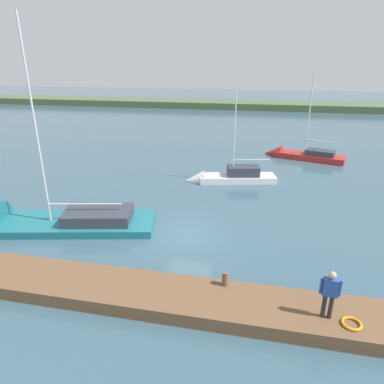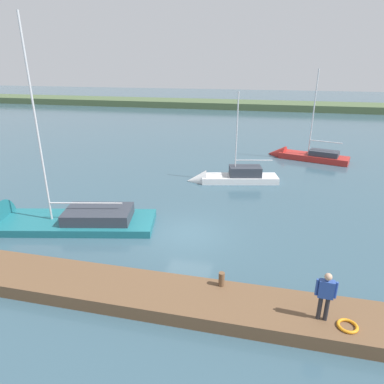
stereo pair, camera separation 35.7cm
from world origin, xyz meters
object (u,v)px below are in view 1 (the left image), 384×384
Objects in this scene: life_ring_buoy at (352,324)px; sailboat_far_left at (32,225)px; sailboat_far_right at (226,179)px; sailboat_inner_slip at (299,156)px; mooring_post_far at (225,279)px; person_on_dock at (330,291)px.

sailboat_far_left is (15.23, -4.97, -0.47)m from life_ring_buoy.
life_ring_buoy is 0.09× the size of sailboat_far_right.
life_ring_buoy is 0.08× the size of sailboat_inner_slip.
sailboat_far_left reaches higher than life_ring_buoy.
sailboat_far_right is at bearing -68.96° from life_ring_buoy.
sailboat_far_left is at bearing 32.79° from sailboat_far_right.
sailboat_far_right is (5.66, -14.70, -0.40)m from life_ring_buoy.
sailboat_far_right is at bearing 70.34° from sailboat_inner_slip.
sailboat_far_left reaches higher than mooring_post_far.
sailboat_far_left reaches higher than sailboat_far_right.
life_ring_buoy is 22.68m from sailboat_inner_slip.
mooring_post_far is 13.54m from sailboat_far_right.
sailboat_inner_slip reaches higher than life_ring_buoy.
life_ring_buoy is at bearing 98.35° from sailboat_far_right.
life_ring_buoy is at bearing -102.03° from person_on_dock.
sailboat_far_right is 4.15× the size of person_on_dock.
sailboat_inner_slip reaches higher than sailboat_far_right.
life_ring_buoy is 0.06× the size of sailboat_far_left.
mooring_post_far is at bearing 149.05° from sailboat_far_left.
sailboat_inner_slip is 9.91m from sailboat_far_right.
sailboat_far_right is (1.41, -13.45, -0.63)m from mooring_post_far.
sailboat_inner_slip is 4.94× the size of person_on_dock.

